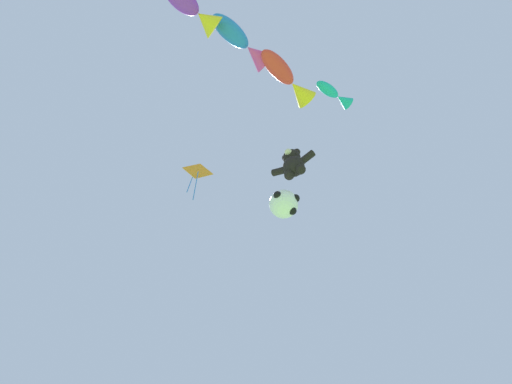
{
  "coord_description": "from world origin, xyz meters",
  "views": [
    {
      "loc": [
        2.61,
        0.57,
        1.28
      ],
      "look_at": [
        0.28,
        4.62,
        9.24
      ],
      "focal_mm": 24.0,
      "sensor_mm": 36.0,
      "label": 1
    }
  ],
  "objects": [
    {
      "name": "teddy_bear_kite",
      "position": [
        1.19,
        5.55,
        11.77
      ],
      "size": [
        1.63,
        0.72,
        1.65
      ],
      "color": "black"
    },
    {
      "name": "soccer_ball_kite",
      "position": [
        0.57,
        5.83,
        10.08
      ],
      "size": [
        0.98,
        0.98,
        0.9
      ],
      "color": "white"
    },
    {
      "name": "fish_kite_teal",
      "position": [
        3.56,
        5.09,
        14.64
      ],
      "size": [
        1.15,
        1.61,
        0.52
      ],
      "color": "#19ADB2"
    },
    {
      "name": "fish_kite_crimson",
      "position": [
        2.27,
        3.55,
        14.03
      ],
      "size": [
        1.32,
        2.53,
        0.82
      ],
      "color": "red"
    },
    {
      "name": "fish_kite_cobalt",
      "position": [
        1.44,
        1.72,
        14.39
      ],
      "size": [
        1.51,
        2.51,
        0.83
      ],
      "color": "blue"
    },
    {
      "name": "fish_kite_violet",
      "position": [
        0.63,
        0.02,
        13.75
      ],
      "size": [
        1.41,
        2.07,
        0.84
      ],
      "color": "purple"
    },
    {
      "name": "diamond_kite",
      "position": [
        -2.82,
        5.04,
        14.12
      ],
      "size": [
        0.99,
        0.93,
        3.08
      ],
      "color": "orange"
    }
  ]
}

